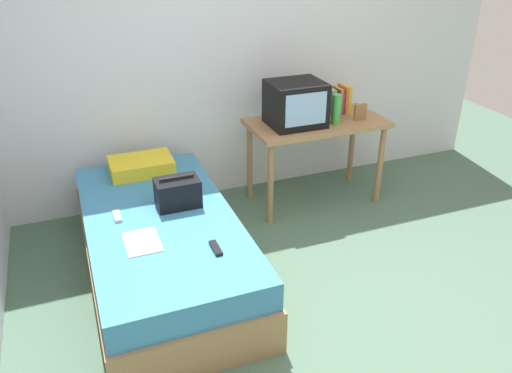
{
  "coord_description": "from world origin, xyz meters",
  "views": [
    {
      "loc": [
        -1.36,
        -2.17,
        2.23
      ],
      "look_at": [
        -0.16,
        0.95,
        0.52
      ],
      "focal_mm": 36.02,
      "sensor_mm": 36.0,
      "label": 1
    }
  ],
  "objects_px": {
    "water_bottle": "(336,109)",
    "picture_frame": "(360,112)",
    "handbag": "(178,193)",
    "remote_dark": "(216,248)",
    "tv": "(296,104)",
    "book_row": "(337,100)",
    "bed": "(163,247)",
    "remote_silver": "(117,216)",
    "desk": "(316,131)",
    "magazine": "(142,242)",
    "pillow": "(141,165)"
  },
  "relations": [
    {
      "from": "picture_frame",
      "to": "water_bottle",
      "type": "bearing_deg",
      "value": 179.02
    },
    {
      "from": "tv",
      "to": "remote_dark",
      "type": "height_order",
      "value": "tv"
    },
    {
      "from": "water_bottle",
      "to": "pillow",
      "type": "xyz_separation_m",
      "value": [
        -1.59,
        0.23,
        -0.34
      ]
    },
    {
      "from": "book_row",
      "to": "handbag",
      "type": "distance_m",
      "value": 1.75
    },
    {
      "from": "tv",
      "to": "remote_dark",
      "type": "relative_size",
      "value": 2.82
    },
    {
      "from": "desk",
      "to": "remote_dark",
      "type": "distance_m",
      "value": 1.72
    },
    {
      "from": "desk",
      "to": "remote_dark",
      "type": "xyz_separation_m",
      "value": [
        -1.26,
        -1.15,
        -0.16
      ]
    },
    {
      "from": "magazine",
      "to": "remote_silver",
      "type": "bearing_deg",
      "value": 106.1
    },
    {
      "from": "book_row",
      "to": "pillow",
      "type": "height_order",
      "value": "book_row"
    },
    {
      "from": "remote_silver",
      "to": "tv",
      "type": "bearing_deg",
      "value": 18.96
    },
    {
      "from": "picture_frame",
      "to": "handbag",
      "type": "bearing_deg",
      "value": -166.29
    },
    {
      "from": "tv",
      "to": "water_bottle",
      "type": "distance_m",
      "value": 0.34
    },
    {
      "from": "picture_frame",
      "to": "bed",
      "type": "bearing_deg",
      "value": -164.32
    },
    {
      "from": "picture_frame",
      "to": "remote_silver",
      "type": "bearing_deg",
      "value": -168.44
    },
    {
      "from": "desk",
      "to": "water_bottle",
      "type": "relative_size",
      "value": 4.65
    },
    {
      "from": "desk",
      "to": "tv",
      "type": "distance_m",
      "value": 0.35
    },
    {
      "from": "water_bottle",
      "to": "magazine",
      "type": "height_order",
      "value": "water_bottle"
    },
    {
      "from": "remote_dark",
      "to": "remote_silver",
      "type": "distance_m",
      "value": 0.78
    },
    {
      "from": "tv",
      "to": "pillow",
      "type": "relative_size",
      "value": 0.91
    },
    {
      "from": "desk",
      "to": "tv",
      "type": "relative_size",
      "value": 2.64
    },
    {
      "from": "book_row",
      "to": "remote_silver",
      "type": "relative_size",
      "value": 1.65
    },
    {
      "from": "book_row",
      "to": "remote_dark",
      "type": "xyz_separation_m",
      "value": [
        -1.52,
        -1.28,
        -0.37
      ]
    },
    {
      "from": "book_row",
      "to": "pillow",
      "type": "distance_m",
      "value": 1.77
    },
    {
      "from": "picture_frame",
      "to": "remote_dark",
      "type": "relative_size",
      "value": 0.91
    },
    {
      "from": "desk",
      "to": "pillow",
      "type": "bearing_deg",
      "value": 175.73
    },
    {
      "from": "book_row",
      "to": "picture_frame",
      "type": "relative_size",
      "value": 1.68
    },
    {
      "from": "picture_frame",
      "to": "desk",
      "type": "bearing_deg",
      "value": 160.87
    },
    {
      "from": "tv",
      "to": "pillow",
      "type": "height_order",
      "value": "tv"
    },
    {
      "from": "water_bottle",
      "to": "book_row",
      "type": "height_order",
      "value": "water_bottle"
    },
    {
      "from": "water_bottle",
      "to": "remote_dark",
      "type": "relative_size",
      "value": 1.6
    },
    {
      "from": "remote_dark",
      "to": "tv",
      "type": "bearing_deg",
      "value": 47.29
    },
    {
      "from": "bed",
      "to": "remote_dark",
      "type": "bearing_deg",
      "value": -65.53
    },
    {
      "from": "tv",
      "to": "book_row",
      "type": "relative_size",
      "value": 1.85
    },
    {
      "from": "water_bottle",
      "to": "remote_silver",
      "type": "bearing_deg",
      "value": -166.93
    },
    {
      "from": "picture_frame",
      "to": "remote_silver",
      "type": "height_order",
      "value": "picture_frame"
    },
    {
      "from": "picture_frame",
      "to": "magazine",
      "type": "relative_size",
      "value": 0.49
    },
    {
      "from": "book_row",
      "to": "picture_frame",
      "type": "bearing_deg",
      "value": -71.32
    },
    {
      "from": "picture_frame",
      "to": "remote_dark",
      "type": "height_order",
      "value": "picture_frame"
    },
    {
      "from": "book_row",
      "to": "magazine",
      "type": "bearing_deg",
      "value": -151.53
    },
    {
      "from": "water_bottle",
      "to": "picture_frame",
      "type": "height_order",
      "value": "water_bottle"
    },
    {
      "from": "book_row",
      "to": "remote_silver",
      "type": "height_order",
      "value": "book_row"
    },
    {
      "from": "bed",
      "to": "handbag",
      "type": "distance_m",
      "value": 0.39
    },
    {
      "from": "bed",
      "to": "handbag",
      "type": "xyz_separation_m",
      "value": [
        0.16,
        0.11,
        0.34
      ]
    },
    {
      "from": "water_bottle",
      "to": "remote_silver",
      "type": "distance_m",
      "value": 1.96
    },
    {
      "from": "desk",
      "to": "remote_dark",
      "type": "height_order",
      "value": "desk"
    },
    {
      "from": "pillow",
      "to": "magazine",
      "type": "height_order",
      "value": "pillow"
    },
    {
      "from": "bed",
      "to": "tv",
      "type": "distance_m",
      "value": 1.58
    },
    {
      "from": "bed",
      "to": "water_bottle",
      "type": "relative_size",
      "value": 8.02
    },
    {
      "from": "water_bottle",
      "to": "pillow",
      "type": "bearing_deg",
      "value": 171.92
    },
    {
      "from": "book_row",
      "to": "remote_dark",
      "type": "distance_m",
      "value": 2.02
    }
  ]
}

